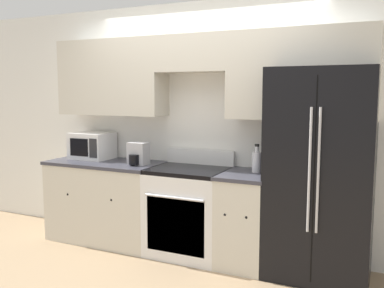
% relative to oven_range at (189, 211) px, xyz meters
% --- Properties ---
extents(ground_plane, '(12.00, 12.00, 0.00)m').
position_rel_oven_range_xyz_m(ground_plane, '(0.04, -0.31, -0.45)').
color(ground_plane, '#937A5B').
extents(wall_back, '(8.00, 0.39, 2.60)m').
position_rel_oven_range_xyz_m(wall_back, '(0.04, 0.27, 1.06)').
color(wall_back, white).
rests_on(wall_back, ground_plane).
extents(lower_cabinets_left, '(1.30, 0.64, 0.90)m').
position_rel_oven_range_xyz_m(lower_cabinets_left, '(-1.02, -0.00, -0.00)').
color(lower_cabinets_left, beige).
rests_on(lower_cabinets_left, ground_plane).
extents(lower_cabinets_right, '(0.47, 0.64, 0.90)m').
position_rel_oven_range_xyz_m(lower_cabinets_right, '(0.61, -0.00, -0.00)').
color(lower_cabinets_right, beige).
rests_on(lower_cabinets_right, ground_plane).
extents(oven_range, '(0.77, 0.65, 1.06)m').
position_rel_oven_range_xyz_m(oven_range, '(0.00, 0.00, 0.00)').
color(oven_range, white).
rests_on(oven_range, ground_plane).
extents(refrigerator, '(0.90, 0.79, 1.87)m').
position_rel_oven_range_xyz_m(refrigerator, '(1.28, 0.07, 0.48)').
color(refrigerator, black).
rests_on(refrigerator, ground_plane).
extents(microwave, '(0.44, 0.37, 0.30)m').
position_rel_oven_range_xyz_m(microwave, '(-1.28, 0.10, 0.59)').
color(microwave, white).
rests_on(microwave, lower_cabinets_left).
extents(bottle, '(0.09, 0.09, 0.27)m').
position_rel_oven_range_xyz_m(bottle, '(0.68, 0.09, 0.55)').
color(bottle, silver).
rests_on(bottle, lower_cabinets_right).
extents(paper_towel_holder, '(0.20, 0.22, 0.23)m').
position_rel_oven_range_xyz_m(paper_towel_holder, '(-0.59, -0.02, 0.55)').
color(paper_towel_holder, '#B7B7BC').
rests_on(paper_towel_holder, lower_cabinets_left).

